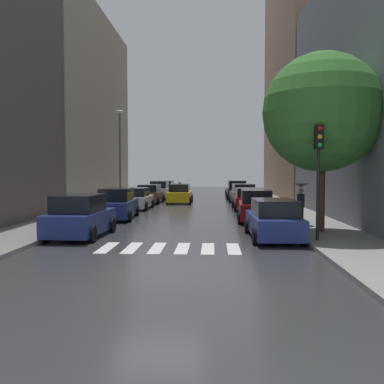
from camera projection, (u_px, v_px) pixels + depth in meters
ground_plane at (195, 204)px, 35.64m from camera, size 28.00×72.00×0.04m
sidewalk_left at (118, 202)px, 35.96m from camera, size 3.00×72.00×0.15m
sidewalk_right at (273, 203)px, 35.32m from camera, size 3.00×72.00×0.15m
crosswalk_stripes at (170, 248)px, 15.03m from camera, size 4.95×2.20×0.01m
building_left_mid at (71, 108)px, 37.38m from camera, size 6.00×20.11×16.48m
building_right_mid at (306, 79)px, 43.40m from camera, size 6.00×20.11×24.16m
parked_car_left_nearest at (80, 217)px, 17.61m from camera, size 2.26×4.14×1.77m
parked_car_left_second at (117, 205)px, 24.18m from camera, size 2.19×4.62×1.76m
parked_car_left_third at (136, 199)px, 30.24m from camera, size 2.20×4.11×1.53m
parked_car_left_fourth at (150, 194)px, 35.89m from camera, size 2.12×4.63×1.58m
parked_car_left_fifth at (160, 190)px, 41.94m from camera, size 2.06×4.38×1.72m
parked_car_left_sixth at (165, 188)px, 48.27m from camera, size 2.22×4.57×1.60m
parked_car_right_nearest at (274, 220)px, 17.13m from camera, size 2.10×4.51×1.60m
parked_car_right_second at (256, 207)px, 22.99m from camera, size 2.11×4.08×1.73m
parked_car_right_third at (248, 200)px, 29.60m from camera, size 2.16×4.05×1.55m
parked_car_right_fourth at (243, 195)px, 34.88m from camera, size 2.21×4.61×1.66m
parked_car_right_fifth at (237, 191)px, 40.91m from camera, size 2.06×4.12×1.78m
parked_car_right_sixth at (235, 189)px, 46.09m from camera, size 2.17×4.23×1.59m
taxi_midroad at (180, 194)px, 36.07m from camera, size 2.07×4.60×1.81m
pedestrian_foreground at (301, 196)px, 20.52m from camera, size 0.90×0.90×1.99m
street_tree_right at (322, 113)px, 17.91m from camera, size 5.02×5.02×7.57m
traffic_light_right_corner at (319, 156)px, 15.77m from camera, size 0.30×0.42×4.30m
lamp_post_left at (120, 150)px, 32.21m from camera, size 0.60×0.28×7.19m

